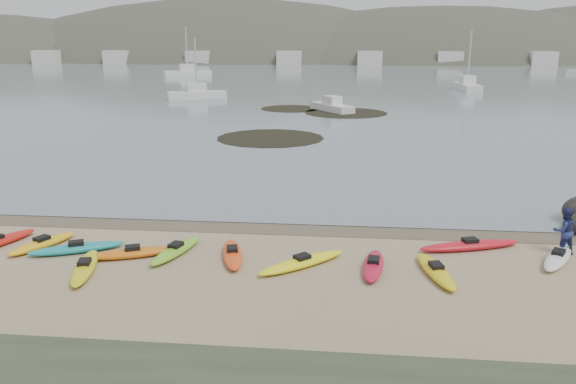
# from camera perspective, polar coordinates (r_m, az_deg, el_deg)

# --- Properties ---
(ground) EXTENTS (600.00, 600.00, 0.00)m
(ground) POSITION_cam_1_polar(r_m,az_deg,el_deg) (24.84, -0.00, -3.34)
(ground) COLOR tan
(ground) RESTS_ON ground
(wet_sand) EXTENTS (60.00, 60.00, 0.00)m
(wet_sand) POSITION_cam_1_polar(r_m,az_deg,el_deg) (24.56, -0.07, -3.55)
(wet_sand) COLOR brown
(wet_sand) RESTS_ON ground
(water) EXTENTS (1200.00, 1200.00, 0.00)m
(water) POSITION_cam_1_polar(r_m,az_deg,el_deg) (323.50, 5.50, 14.01)
(water) COLOR slate
(water) RESTS_ON ground
(kayaks) EXTENTS (23.70, 6.27, 0.34)m
(kayaks) POSITION_cam_1_polar(r_m,az_deg,el_deg) (21.16, -4.88, -6.34)
(kayaks) COLOR yellow
(kayaks) RESTS_ON ground
(person_east) EXTENTS (1.01, 0.86, 1.83)m
(person_east) POSITION_cam_1_polar(r_m,az_deg,el_deg) (23.76, 26.24, -3.56)
(person_east) COLOR navy
(person_east) RESTS_ON ground
(kelp_mats) EXTENTS (14.99, 27.33, 0.04)m
(kelp_mats) POSITION_cam_1_polar(r_m,az_deg,el_deg) (56.65, 2.05, 7.38)
(kelp_mats) COLOR black
(kelp_mats) RESTS_ON water
(moored_boats) EXTENTS (93.98, 75.71, 1.36)m
(moored_boats) POSITION_cam_1_polar(r_m,az_deg,el_deg) (100.05, 4.38, 11.19)
(moored_boats) COLOR silver
(moored_boats) RESTS_ON ground
(far_hills) EXTENTS (550.00, 135.00, 80.00)m
(far_hills) POSITION_cam_1_polar(r_m,az_deg,el_deg) (221.79, 15.51, 8.74)
(far_hills) COLOR #384235
(far_hills) RESTS_ON ground
(far_town) EXTENTS (199.00, 5.00, 4.00)m
(far_town) POSITION_cam_1_polar(r_m,az_deg,el_deg) (168.54, 7.18, 13.33)
(far_town) COLOR beige
(far_town) RESTS_ON ground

